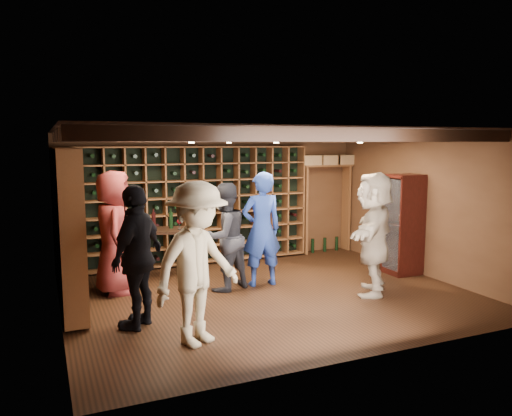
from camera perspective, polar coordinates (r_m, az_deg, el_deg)
name	(u,v)px	position (r m, az deg, el deg)	size (l,w,h in m)	color
ground	(269,294)	(7.83, 1.51, -9.84)	(6.00, 6.00, 0.00)	black
room_shell	(268,137)	(7.52, 1.40, 8.17)	(6.00, 6.00, 6.00)	brown
wine_rack_back	(193,205)	(9.55, -7.24, 0.32)	(4.65, 0.30, 2.20)	brown
wine_rack_left	(68,225)	(7.70, -20.72, -1.82)	(0.30, 2.65, 2.20)	brown
crate_shelf	(326,179)	(10.69, 8.04, 3.31)	(1.20, 0.32, 2.07)	brown
display_cabinet	(403,226)	(9.23, 16.46, -2.02)	(0.55, 0.50, 1.75)	#360E0A
man_blue_shirt	(262,229)	(8.12, 0.63, -2.43)	(0.68, 0.45, 1.86)	navy
man_grey_suit	(224,237)	(7.89, -3.64, -3.32)	(0.83, 0.65, 1.71)	black
guest_red_floral	(114,233)	(7.99, -15.88, -2.72)	(0.93, 0.61, 1.91)	maroon
guest_woman_black	(138,257)	(6.45, -13.38, -5.43)	(1.07, 0.44, 1.82)	black
guest_khaki	(197,264)	(5.78, -6.72, -6.36)	(1.23, 0.70, 1.90)	#9C8C6B
guest_beige	(374,233)	(7.89, 13.30, -2.83)	(1.75, 0.56, 1.89)	tan
tasting_table	(157,235)	(8.64, -11.30, -3.05)	(1.28, 0.89, 1.16)	black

